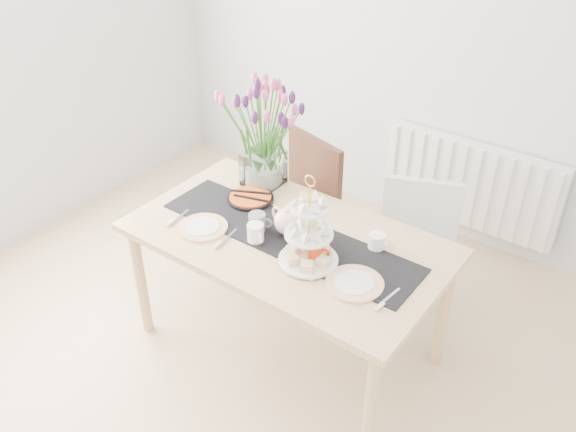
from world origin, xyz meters
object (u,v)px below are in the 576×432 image
Objects in this scene: tart_tin at (250,198)px; cream_jug at (377,242)px; plate_left at (203,227)px; radiator at (470,184)px; plate_right at (354,284)px; cake_stand at (309,241)px; mug_white at (256,233)px; chair_brown at (299,201)px; tulip_vase at (262,120)px; teapot at (289,221)px; chair_white at (416,247)px; mug_grey at (257,223)px; mug_orange at (316,252)px; dining_table at (287,249)px.

cream_jug is at bearing 1.73° from tart_tin.
tart_tin is 1.00× the size of plate_left.
plate_right is at bearing -86.91° from radiator.
cake_stand reaches higher than mug_white.
chair_brown is 0.89m from cream_jug.
cake_stand is at bearing 28.81° from mug_white.
mug_white reaches higher than cream_jug.
mug_white is 0.39× the size of plate_left.
plate_right reaches higher than radiator.
chair_brown reaches higher than cream_jug.
teapot is at bearing -37.72° from tulip_vase.
cake_stand is (0.54, -0.69, 0.33)m from chair_brown.
chair_brown is at bearing 160.71° from chair_white.
chair_white is 8.49× the size of mug_grey.
radiator is 1.30× the size of chair_brown.
mug_orange is (-0.21, -0.70, 0.29)m from chair_white.
teapot reaches higher than plate_right.
cream_jug is 0.88m from plate_left.
chair_white is 2.08× the size of cake_stand.
radiator is 13.50× the size of mug_orange.
mug_grey reaches higher than plate_left.
mug_grey is at bearing -160.45° from dining_table.
tart_tin is at bearing 158.80° from mug_white.
tart_tin is (-0.36, 0.13, -0.06)m from teapot.
mug_orange reaches higher than cream_jug.
tulip_vase reaches higher than chair_brown.
mug_grey is 0.09m from mug_white.
chair_brown is 0.81m from plate_left.
tulip_vase is 7.23× the size of mug_white.
dining_table is 0.72m from tulip_vase.
tulip_vase is at bearing 152.34° from plate_right.
tart_tin is 0.62m from mug_orange.
tart_tin is at bearing 134.48° from mug_orange.
cream_jug reaches higher than tart_tin.
plate_right is (0.61, -0.07, -0.04)m from mug_grey.
radiator is at bearing 99.71° from mug_white.
chair_brown is at bearing 75.36° from mug_grey.
mug_grey is 0.40× the size of plate_left.
teapot is at bearing -104.05° from radiator.
teapot is 0.95× the size of plate_left.
dining_table is 1.85× the size of chair_white.
tulip_vase is at bearing 176.22° from chair_white.
mug_white is at bearing -179.65° from plate_right.
chair_white is 0.96m from tart_tin.
tart_tin is (-0.02, -0.43, 0.22)m from chair_brown.
mug_white is 0.37× the size of plate_right.
cream_jug is at bearing -13.25° from chair_brown.
tulip_vase is 2.81× the size of tart_tin.
plate_left is (-0.24, -0.15, -0.04)m from mug_grey.
cake_stand is (-0.23, -0.73, 0.37)m from chair_white.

